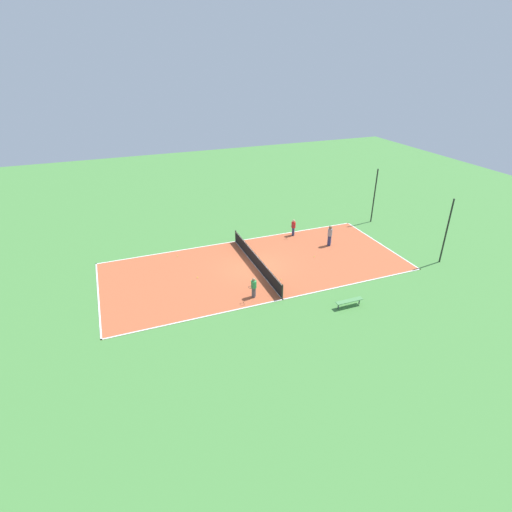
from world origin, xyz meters
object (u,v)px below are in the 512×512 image
Objects in this scene: fence_post_back_right at (446,232)px; tennis_ball_far_baseline at (197,278)px; player_coach_red at (293,227)px; player_far_green at (254,286)px; fence_post_back_left at (374,196)px; player_baseline_gray at (330,234)px; tennis_ball_left_sideline at (177,256)px; tennis_ball_midcourt at (314,257)px; tennis_net at (256,260)px; bench at (349,301)px; tennis_ball_near_net at (281,279)px.

tennis_ball_far_baseline is at bearing -103.48° from fence_post_back_right.
player_coach_red reaches higher than player_far_green.
fence_post_back_left and fence_post_back_right have the same top height.
player_baseline_gray reaches higher than tennis_ball_left_sideline.
tennis_ball_midcourt is (4.34, -0.28, -0.79)m from player_coach_red.
fence_post_back_right is at bearing 71.92° from tennis_net.
tennis_ball_left_sideline is at bearing -55.17° from player_coach_red.
tennis_net is 1.87× the size of fence_post_back_left.
bench is 27.05× the size of tennis_ball_far_baseline.
fence_post_back_right is (1.91, 12.44, 2.47)m from tennis_ball_near_net.
tennis_ball_midcourt is at bearing 120.06° from tennis_ball_near_net.
tennis_ball_near_net is at bearing 157.10° from player_far_green.
player_baseline_gray is 2.75m from tennis_ball_midcourt.
fence_post_back_left is at bearing 118.12° from tennis_ball_midcourt.
player_coach_red is at bearing 176.28° from tennis_ball_midcourt.
tennis_net reaches higher than tennis_ball_near_net.
tennis_net is 139.15× the size of tennis_ball_midcourt.
player_far_green is 0.28× the size of fence_post_back_left.
tennis_net is 7.85m from bench.
tennis_ball_near_net is 5.92m from tennis_ball_far_baseline.
fence_post_back_left is (-3.16, 6.41, 1.50)m from player_baseline_gray.
player_far_green is at bearing -60.80° from tennis_ball_midcourt.
fence_post_back_left is at bearing 157.82° from player_far_green.
player_baseline_gray reaches higher than bench.
tennis_ball_midcourt is (1.42, -2.15, -0.97)m from player_baseline_gray.
player_far_green is 7.43m from tennis_ball_midcourt.
player_far_green is 4.76m from tennis_ball_far_baseline.
tennis_ball_midcourt is 10.73m from tennis_ball_left_sideline.
bench is 6.11m from player_far_green.
tennis_ball_left_sideline is 18.69m from fence_post_back_left.
fence_post_back_right reaches higher than tennis_ball_far_baseline.
tennis_ball_far_baseline is (0.08, -4.50, -0.49)m from tennis_net.
bench is at bearing -65.10° from player_baseline_gray.
player_baseline_gray is 1.23× the size of player_far_green.
tennis_ball_near_net is at bearing 0.63° from player_coach_red.
tennis_ball_far_baseline is 0.01× the size of fence_post_back_left.
player_far_green is 17.19m from fence_post_back_left.
tennis_net is at bearing 53.63° from tennis_ball_left_sideline.
player_far_green is (7.95, -6.74, -0.03)m from player_coach_red.
tennis_net is 139.15× the size of tennis_ball_left_sideline.
tennis_net reaches higher than bench.
tennis_ball_midcourt is (0.21, 4.81, -0.49)m from tennis_net.
tennis_ball_far_baseline is at bearing -33.36° from player_coach_red.
tennis_net is 5.42× the size of player_baseline_gray.
player_coach_red is at bearing -88.39° from fence_post_back_left.
tennis_ball_midcourt is at bearing 158.43° from player_far_green.
fence_post_back_left reaches higher than tennis_ball_near_net.
tennis_ball_left_sideline is at bearing -126.37° from tennis_net.
tennis_net is 139.15× the size of tennis_ball_near_net.
fence_post_back_left is at bearing 73.70° from player_baseline_gray.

